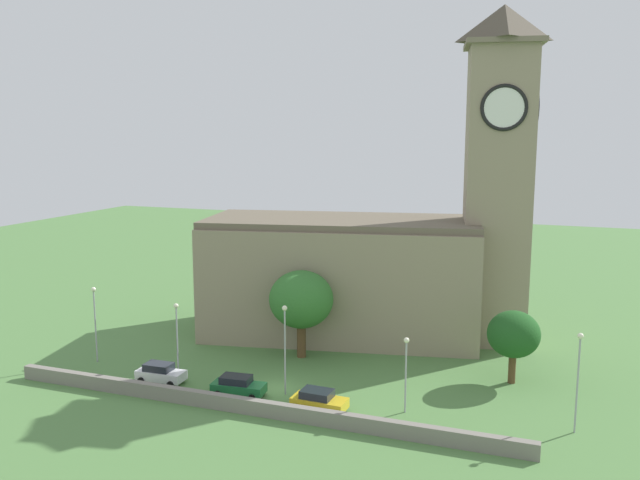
# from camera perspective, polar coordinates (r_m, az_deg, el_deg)

# --- Properties ---
(ground_plane) EXTENTS (200.00, 200.00, 0.00)m
(ground_plane) POSITION_cam_1_polar(r_m,az_deg,el_deg) (71.49, 1.03, -8.47)
(ground_plane) COLOR #517F42
(church) EXTENTS (35.39, 18.12, 34.09)m
(church) POSITION_cam_1_polar(r_m,az_deg,el_deg) (71.04, 4.86, -1.21)
(church) COLOR gray
(church) RESTS_ON ground
(quay_barrier) EXTENTS (43.73, 0.70, 1.21)m
(quay_barrier) POSITION_cam_1_polar(r_m,az_deg,el_deg) (53.82, -6.28, -13.97)
(quay_barrier) COLOR gray
(quay_barrier) RESTS_ON ground
(car_white) EXTENTS (4.33, 2.18, 1.74)m
(car_white) POSITION_cam_1_polar(r_m,az_deg,el_deg) (61.01, -13.54, -11.03)
(car_white) COLOR silver
(car_white) RESTS_ON ground
(car_green) EXTENTS (4.60, 2.44, 1.70)m
(car_green) POSITION_cam_1_polar(r_m,az_deg,el_deg) (57.10, -7.05, -12.30)
(car_green) COLOR #1E6B38
(car_green) RESTS_ON ground
(car_yellow) EXTENTS (4.42, 2.45, 1.71)m
(car_yellow) POSITION_cam_1_polar(r_m,az_deg,el_deg) (53.80, -0.10, -13.61)
(car_yellow) COLOR gold
(car_yellow) RESTS_ON ground
(streetlamp_west_end) EXTENTS (0.44, 0.44, 7.36)m
(streetlamp_west_end) POSITION_cam_1_polar(r_m,az_deg,el_deg) (66.67, -18.78, -5.92)
(streetlamp_west_end) COLOR #9EA0A5
(streetlamp_west_end) RESTS_ON ground
(streetlamp_west_mid) EXTENTS (0.44, 0.44, 6.62)m
(streetlamp_west_mid) POSITION_cam_1_polar(r_m,az_deg,el_deg) (61.56, -12.19, -7.29)
(streetlamp_west_mid) COLOR #9EA0A5
(streetlamp_west_mid) RESTS_ON ground
(streetlamp_central) EXTENTS (0.44, 0.44, 7.69)m
(streetlamp_central) POSITION_cam_1_polar(r_m,az_deg,el_deg) (55.57, -3.03, -8.25)
(streetlamp_central) COLOR #9EA0A5
(streetlamp_central) RESTS_ON ground
(streetlamp_east_mid) EXTENTS (0.44, 0.44, 6.11)m
(streetlamp_east_mid) POSITION_cam_1_polar(r_m,az_deg,el_deg) (52.80, 7.39, -10.31)
(streetlamp_east_mid) COLOR #9EA0A5
(streetlamp_east_mid) RESTS_ON ground
(streetlamp_east_end) EXTENTS (0.44, 0.44, 7.57)m
(streetlamp_east_end) POSITION_cam_1_polar(r_m,az_deg,el_deg) (52.21, 21.31, -10.15)
(streetlamp_east_end) COLOR #9EA0A5
(streetlamp_east_end) RESTS_ON ground
(tree_riverside_west) EXTENTS (6.23, 6.23, 8.61)m
(tree_riverside_west) POSITION_cam_1_polar(r_m,az_deg,el_deg) (64.39, -1.62, -5.14)
(tree_riverside_west) COLOR brown
(tree_riverside_west) RESTS_ON ground
(tree_by_tower) EXTENTS (4.56, 4.56, 6.48)m
(tree_by_tower) POSITION_cam_1_polar(r_m,az_deg,el_deg) (60.58, 16.29, -7.80)
(tree_by_tower) COLOR brown
(tree_by_tower) RESTS_ON ground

